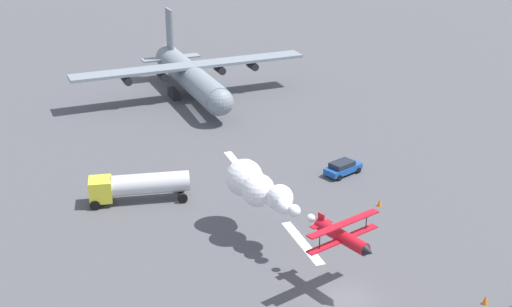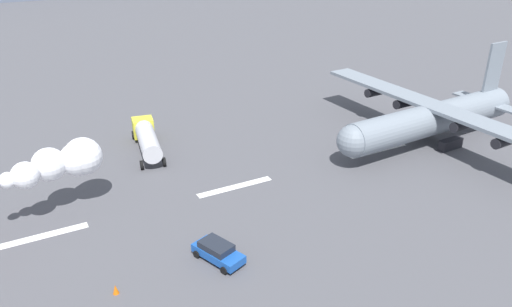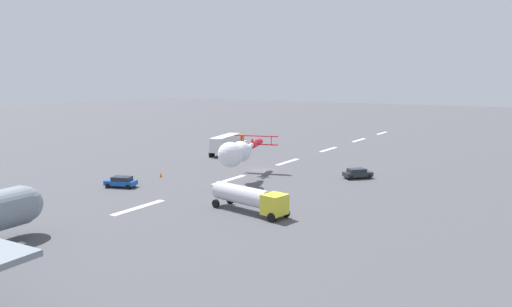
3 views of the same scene
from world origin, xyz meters
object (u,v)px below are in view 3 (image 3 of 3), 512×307
object	(u,v)px
traffic_cone_near	(229,159)
semi_truck_orange	(228,143)
stunt_biplane_red	(237,152)
followme_car_yellow	(121,182)
traffic_cone_far	(161,175)
fuel_tanker_truck	(250,197)
airport_staff_sedan	(357,173)

from	to	relation	value
traffic_cone_near	semi_truck_orange	bearing A→B (deg)	-143.69
stunt_biplane_red	followme_car_yellow	bearing A→B (deg)	-54.26
traffic_cone_far	semi_truck_orange	bearing A→B (deg)	-167.94
stunt_biplane_red	semi_truck_orange	distance (m)	30.59
stunt_biplane_red	fuel_tanker_truck	xyz separation A→B (m)	(10.52, 8.99, -3.05)
traffic_cone_near	fuel_tanker_truck	bearing A→B (deg)	39.39
stunt_biplane_red	traffic_cone_far	size ratio (longest dim) A/B	23.35
fuel_tanker_truck	traffic_cone_near	bearing A→B (deg)	-140.61
fuel_tanker_truck	stunt_biplane_red	bearing A→B (deg)	-139.48
followme_car_yellow	airport_staff_sedan	bearing A→B (deg)	132.18
semi_truck_orange	airport_staff_sedan	xyz separation A→B (m)	(10.10, 31.41, -1.31)
fuel_tanker_truck	airport_staff_sedan	xyz separation A→B (m)	(-24.48, 3.70, -0.94)
semi_truck_orange	airport_staff_sedan	size ratio (longest dim) A/B	3.33
semi_truck_orange	traffic_cone_near	bearing A→B (deg)	36.31
followme_car_yellow	airport_staff_sedan	xyz separation A→B (m)	(-23.42, 25.84, 0.00)
fuel_tanker_truck	semi_truck_orange	bearing A→B (deg)	-141.30
semi_truck_orange	followme_car_yellow	distance (m)	34.00
fuel_tanker_truck	traffic_cone_far	distance (m)	24.08
airport_staff_sedan	fuel_tanker_truck	bearing A→B (deg)	-8.60
semi_truck_orange	followme_car_yellow	bearing A→B (deg)	9.42
fuel_tanker_truck	followme_car_yellow	world-z (taller)	fuel_tanker_truck
stunt_biplane_red	traffic_cone_near	distance (m)	21.02
stunt_biplane_red	airport_staff_sedan	distance (m)	19.29
semi_truck_orange	followme_car_yellow	xyz separation A→B (m)	(33.52, 5.56, -1.31)
followme_car_yellow	traffic_cone_far	distance (m)	8.04
stunt_biplane_red	semi_truck_orange	xyz separation A→B (m)	(-24.05, -18.71, -2.68)
stunt_biplane_red	fuel_tanker_truck	distance (m)	14.17
semi_truck_orange	traffic_cone_far	distance (m)	26.12
followme_car_yellow	airport_staff_sedan	world-z (taller)	same
stunt_biplane_red	airport_staff_sedan	bearing A→B (deg)	137.71
stunt_biplane_red	traffic_cone_far	bearing A→B (deg)	-83.83
followme_car_yellow	traffic_cone_far	bearing A→B (deg)	-179.17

